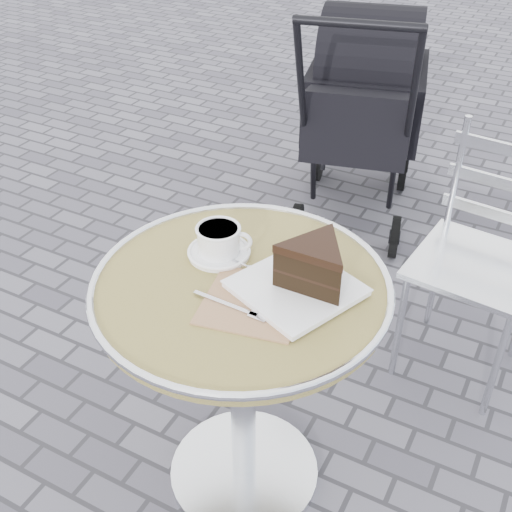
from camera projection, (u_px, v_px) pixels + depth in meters
The scene contains 6 objects.
ground at pixel (244, 474), 1.94m from camera, with size 80.00×80.00×0.00m, color #5B5A63.
cafe_table at pixel (242, 335), 1.61m from camera, with size 0.72×0.72×0.74m.
cappuccino_set at pixel (220, 243), 1.59m from camera, with size 0.18×0.15×0.08m.
cake_plate_set at pixel (309, 270), 1.45m from camera, with size 0.39×0.37×0.13m.
bistro_chair at pixel (491, 230), 2.07m from camera, with size 0.42×0.42×0.85m.
baby_stroller at pixel (362, 115), 2.92m from camera, with size 0.70×1.12×1.08m.
Camera 1 is at (0.59, -1.03, 1.66)m, focal length 45.00 mm.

